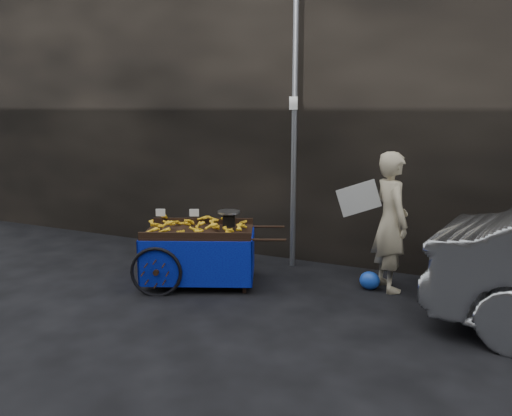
% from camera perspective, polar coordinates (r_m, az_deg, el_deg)
% --- Properties ---
extents(ground, '(80.00, 80.00, 0.00)m').
position_cam_1_polar(ground, '(6.59, -2.30, -9.38)').
color(ground, black).
rests_on(ground, ground).
extents(building_wall, '(13.50, 2.00, 5.00)m').
position_cam_1_polar(building_wall, '(8.44, 8.16, 12.39)').
color(building_wall, black).
rests_on(building_wall, ground).
extents(street_pole, '(0.12, 0.10, 4.00)m').
position_cam_1_polar(street_pole, '(7.24, 4.40, 8.75)').
color(street_pole, slate).
rests_on(street_pole, ground).
extents(banana_cart, '(2.15, 1.57, 1.07)m').
position_cam_1_polar(banana_cart, '(6.70, -6.90, -3.19)').
color(banana_cart, black).
rests_on(banana_cart, ground).
extents(vendor, '(1.02, 0.79, 1.80)m').
position_cam_1_polar(vendor, '(6.62, 15.14, -1.51)').
color(vendor, tan).
rests_on(vendor, ground).
extents(plastic_bag, '(0.27, 0.21, 0.24)m').
position_cam_1_polar(plastic_bag, '(6.75, 12.86, -8.08)').
color(plastic_bag, blue).
rests_on(plastic_bag, ground).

